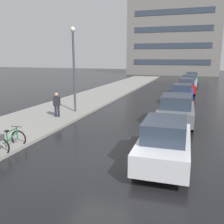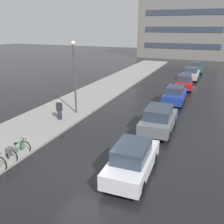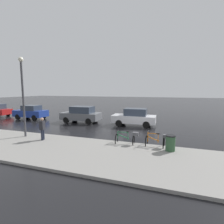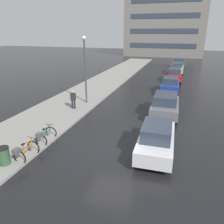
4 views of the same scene
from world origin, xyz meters
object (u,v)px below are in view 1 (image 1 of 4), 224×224
(bicycle_second, at_px, (8,141))
(streetlamp, at_px, (74,63))
(car_silver, at_px, (189,81))
(car_green, at_px, (191,78))
(car_grey, at_px, (176,110))
(pedestrian, at_px, (57,104))
(car_blue, at_px, (182,94))
(car_red, at_px, (186,86))
(car_white, at_px, (165,142))

(bicycle_second, height_order, streetlamp, streetlamp)
(car_silver, relative_size, car_green, 1.02)
(car_grey, height_order, pedestrian, car_grey)
(car_blue, bearing_deg, car_red, 89.47)
(car_grey, bearing_deg, pedestrian, -171.93)
(car_white, distance_m, car_silver, 23.93)
(car_grey, relative_size, car_blue, 1.07)
(bicycle_second, height_order, car_white, car_white)
(car_red, xyz_separation_m, car_silver, (0.13, 5.65, 0.01))
(streetlamp, bearing_deg, pedestrian, -100.30)
(car_grey, relative_size, streetlamp, 0.73)
(car_green, xyz_separation_m, streetlamp, (-7.01, -23.29, 2.61))
(car_white, relative_size, car_silver, 1.00)
(car_red, bearing_deg, car_white, -89.79)
(bicycle_second, height_order, car_blue, car_blue)
(car_grey, height_order, car_blue, car_grey)
(car_silver, relative_size, streetlamp, 0.74)
(car_grey, xyz_separation_m, car_blue, (-0.06, 6.70, -0.04))
(streetlamp, bearing_deg, bicycle_second, -84.46)
(car_white, xyz_separation_m, car_silver, (0.06, 23.92, -0.00))
(pedestrian, bearing_deg, car_silver, 69.42)
(car_red, height_order, car_silver, car_red)
(car_silver, distance_m, car_green, 5.87)
(car_silver, distance_m, pedestrian, 20.55)
(car_grey, distance_m, car_blue, 6.70)
(car_red, bearing_deg, streetlamp, -119.88)
(bicycle_second, relative_size, car_green, 0.35)
(car_grey, relative_size, car_silver, 0.99)
(car_blue, height_order, car_red, car_red)
(car_red, bearing_deg, bicycle_second, -107.57)
(bicycle_second, distance_m, pedestrian, 5.64)
(car_white, relative_size, car_blue, 1.08)
(car_white, bearing_deg, pedestrian, 146.77)
(car_red, relative_size, car_silver, 0.98)
(car_red, bearing_deg, car_silver, 88.68)
(car_white, bearing_deg, car_red, 90.21)
(car_red, height_order, pedestrian, pedestrian)
(car_white, xyz_separation_m, pedestrian, (-7.16, 4.69, 0.09))
(car_blue, height_order, pedestrian, pedestrian)
(car_red, distance_m, car_silver, 5.65)
(car_blue, relative_size, car_red, 0.94)
(car_white, height_order, car_red, car_white)
(car_white, distance_m, car_red, 18.27)
(streetlamp, bearing_deg, car_grey, -6.75)
(car_silver, distance_m, streetlamp, 18.92)
(pedestrian, bearing_deg, streetlamp, 79.70)
(bicycle_second, bearing_deg, pedestrian, 100.66)
(car_grey, bearing_deg, streetlamp, 173.25)
(car_white, relative_size, car_red, 1.01)
(car_green, bearing_deg, streetlamp, -106.76)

